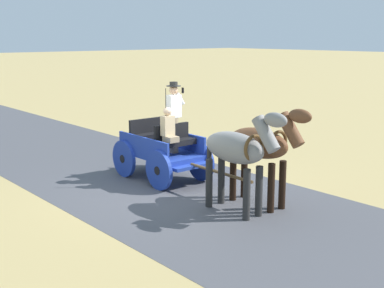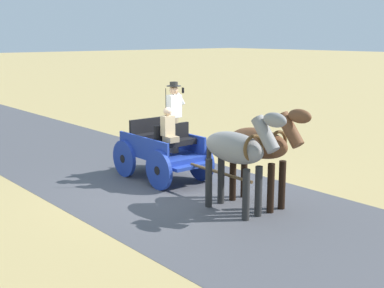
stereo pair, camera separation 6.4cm
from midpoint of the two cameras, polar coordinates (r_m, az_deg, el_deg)
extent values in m
plane|color=tan|center=(12.35, -2.54, -5.13)|extent=(200.00, 200.00, 0.00)
cube|color=#4C4C51|center=(12.35, -2.54, -5.11)|extent=(5.23, 160.00, 0.01)
cube|color=#1E3899|center=(13.21, -3.51, -1.05)|extent=(1.23, 2.22, 0.12)
cube|color=#1E3899|center=(13.49, -1.58, 0.46)|extent=(0.09, 2.09, 0.44)
cube|color=#1E3899|center=(12.83, -5.59, -0.19)|extent=(0.09, 2.09, 0.44)
cube|color=#1E3899|center=(12.30, -0.15, -2.49)|extent=(1.08, 0.25, 0.08)
cube|color=#1E3899|center=(14.22, -6.36, -0.91)|extent=(0.72, 0.21, 0.06)
cube|color=black|center=(12.66, -1.92, 0.15)|extent=(1.02, 0.37, 0.14)
cube|color=black|center=(12.75, -2.42, 1.25)|extent=(1.02, 0.09, 0.44)
cube|color=black|center=(13.53, -4.77, 0.88)|extent=(1.02, 0.37, 0.14)
cube|color=black|center=(13.63, -5.22, 1.90)|extent=(1.02, 0.09, 0.44)
cylinder|color=#1E3899|center=(13.06, 0.80, -2.00)|extent=(0.11, 0.96, 0.96)
cylinder|color=black|center=(13.06, 0.80, -2.00)|extent=(0.12, 0.21, 0.21)
cylinder|color=#1E3899|center=(12.28, -3.83, -2.92)|extent=(0.11, 0.96, 0.96)
cylinder|color=black|center=(12.28, -3.83, -2.92)|extent=(0.12, 0.21, 0.21)
cylinder|color=#1E3899|center=(14.23, -3.22, -0.84)|extent=(0.11, 0.96, 0.96)
cylinder|color=black|center=(14.23, -3.22, -0.84)|extent=(0.12, 0.21, 0.21)
cylinder|color=#1E3899|center=(13.52, -7.66, -1.61)|extent=(0.11, 0.96, 0.96)
cylinder|color=black|center=(13.52, -7.66, -1.61)|extent=(0.12, 0.21, 0.21)
cylinder|color=brown|center=(11.57, 2.94, -3.18)|extent=(0.10, 2.00, 0.07)
cylinder|color=black|center=(12.35, -3.04, 3.15)|extent=(0.02, 0.02, 1.30)
cylinder|color=#998466|center=(12.93, -2.14, 0.99)|extent=(0.22, 0.22, 0.90)
cube|color=silver|center=(12.82, -2.17, 4.20)|extent=(0.34, 0.22, 0.56)
sphere|color=tan|center=(12.77, -2.18, 5.98)|extent=(0.22, 0.22, 0.22)
cylinder|color=black|center=(12.76, -2.19, 6.43)|extent=(0.36, 0.36, 0.01)
cylinder|color=black|center=(12.75, -2.19, 6.65)|extent=(0.20, 0.20, 0.10)
cylinder|color=silver|center=(12.87, -1.43, 5.05)|extent=(0.26, 0.08, 0.32)
cube|color=black|center=(12.87, -1.17, 5.94)|extent=(0.02, 0.07, 0.14)
cube|color=#998466|center=(12.39, -2.50, 0.55)|extent=(0.28, 0.32, 0.14)
cube|color=tan|center=(12.42, -2.85, 2.03)|extent=(0.30, 0.20, 0.48)
sphere|color=beige|center=(12.37, -2.86, 3.63)|extent=(0.20, 0.20, 0.20)
ellipsoid|color=brown|center=(11.09, 7.14, 0.12)|extent=(0.59, 1.57, 0.64)
cylinder|color=black|center=(11.09, 9.77, -4.47)|extent=(0.15, 0.15, 1.05)
cylinder|color=black|center=(10.81, 8.56, -4.85)|extent=(0.15, 0.15, 1.05)
cylinder|color=black|center=(11.77, 5.63, -3.39)|extent=(0.15, 0.15, 1.05)
cylinder|color=black|center=(11.51, 4.39, -3.71)|extent=(0.15, 0.15, 1.05)
cylinder|color=brown|center=(10.48, 10.65, 1.55)|extent=(0.27, 0.65, 0.73)
ellipsoid|color=brown|center=(10.30, 11.68, 3.03)|extent=(0.23, 0.54, 0.28)
cube|color=black|center=(10.49, 10.57, 1.76)|extent=(0.07, 0.50, 0.56)
cylinder|color=black|center=(11.64, 4.37, -0.78)|extent=(0.11, 0.11, 0.70)
torus|color=brown|center=(10.72, 9.34, 0.09)|extent=(0.55, 0.08, 0.55)
ellipsoid|color=gray|center=(10.59, 4.49, -0.39)|extent=(0.58, 1.57, 0.64)
cylinder|color=#272726|center=(10.57, 7.23, -5.20)|extent=(0.15, 0.15, 1.05)
cylinder|color=#272726|center=(10.31, 5.87, -5.61)|extent=(0.15, 0.15, 1.05)
cylinder|color=#272726|center=(11.29, 3.09, -4.00)|extent=(0.15, 0.15, 1.05)
cylinder|color=#272726|center=(11.05, 1.73, -4.35)|extent=(0.15, 0.15, 1.05)
cylinder|color=gray|center=(9.95, 7.99, 1.08)|extent=(0.27, 0.65, 0.73)
ellipsoid|color=gray|center=(9.76, 9.01, 2.64)|extent=(0.23, 0.54, 0.28)
cube|color=#272726|center=(9.95, 7.91, 1.30)|extent=(0.07, 0.50, 0.56)
cylinder|color=#272726|center=(11.17, 1.76, -1.29)|extent=(0.11, 0.11, 0.70)
torus|color=brown|center=(10.20, 6.68, -0.44)|extent=(0.55, 0.08, 0.55)
cone|color=orange|center=(16.56, -4.47, 0.14)|extent=(0.32, 0.32, 0.50)
camera|label=1|loc=(0.03, -90.15, -0.03)|focal=48.31mm
camera|label=2|loc=(0.03, 89.85, 0.03)|focal=48.31mm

